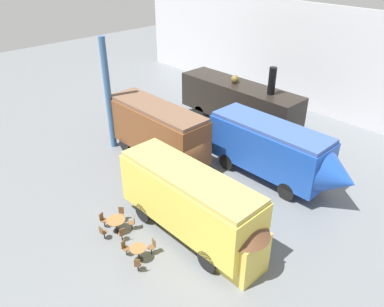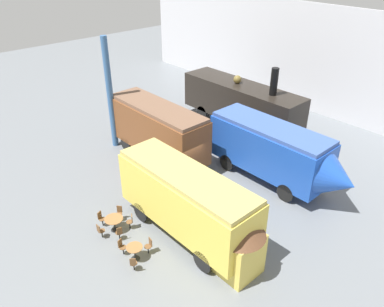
% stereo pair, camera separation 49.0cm
% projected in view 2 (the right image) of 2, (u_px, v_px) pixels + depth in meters
% --- Properties ---
extents(ground_plane, '(80.00, 80.00, 0.00)m').
position_uv_depth(ground_plane, '(183.00, 182.00, 23.70)').
color(ground_plane, slate).
extents(backdrop_wall, '(44.00, 0.15, 9.00)m').
position_uv_depth(backdrop_wall, '(328.00, 63.00, 30.77)').
color(backdrop_wall, silver).
rests_on(backdrop_wall, ground_plane).
extents(steam_locomotive, '(10.56, 2.65, 5.53)m').
position_uv_depth(steam_locomotive, '(241.00, 102.00, 29.75)').
color(steam_locomotive, black).
rests_on(steam_locomotive, ground_plane).
extents(streamlined_locomotive, '(9.48, 2.58, 3.69)m').
position_uv_depth(streamlined_locomotive, '(278.00, 152.00, 22.69)').
color(streamlined_locomotive, blue).
rests_on(streamlined_locomotive, ground_plane).
extents(passenger_coach_wooden, '(7.90, 2.46, 3.92)m').
position_uv_depth(passenger_coach_wooden, '(158.00, 128.00, 25.24)').
color(passenger_coach_wooden, brown).
rests_on(passenger_coach_wooden, ground_plane).
extents(passenger_coach_vintage, '(8.07, 2.46, 3.72)m').
position_uv_depth(passenger_coach_vintage, '(186.00, 199.00, 18.55)').
color(passenger_coach_vintage, '#E0C64C').
rests_on(passenger_coach_vintage, ground_plane).
extents(cafe_table_near, '(0.79, 0.79, 0.76)m').
position_uv_depth(cafe_table_near, '(135.00, 250.00, 17.74)').
color(cafe_table_near, black).
rests_on(cafe_table_near, ground_plane).
extents(cafe_table_mid, '(0.97, 0.97, 0.76)m').
position_uv_depth(cafe_table_mid, '(114.00, 221.00, 19.51)').
color(cafe_table_mid, black).
rests_on(cafe_table_mid, ground_plane).
extents(cafe_chair_0, '(0.41, 0.40, 0.87)m').
position_uv_depth(cafe_chair_0, '(133.00, 263.00, 17.11)').
color(cafe_chair_0, black).
rests_on(cafe_chair_0, ground_plane).
extents(cafe_chair_1, '(0.36, 0.37, 0.87)m').
position_uv_depth(cafe_chair_1, '(149.00, 245.00, 18.14)').
color(cafe_chair_1, black).
rests_on(cafe_chair_1, ground_plane).
extents(cafe_chair_2, '(0.39, 0.38, 0.87)m').
position_uv_depth(cafe_chair_2, '(122.00, 246.00, 18.08)').
color(cafe_chair_2, black).
rests_on(cafe_chair_2, ground_plane).
extents(cafe_chair_3, '(0.39, 0.38, 0.87)m').
position_uv_depth(cafe_chair_3, '(101.00, 218.00, 19.90)').
color(cafe_chair_3, black).
rests_on(cafe_chair_3, ground_plane).
extents(cafe_chair_4, '(0.36, 0.36, 0.87)m').
position_uv_depth(cafe_chair_4, '(100.00, 230.00, 19.04)').
color(cafe_chair_4, black).
rests_on(cafe_chair_4, ground_plane).
extents(cafe_chair_5, '(0.38, 0.36, 0.87)m').
position_uv_depth(cafe_chair_5, '(119.00, 232.00, 18.91)').
color(cafe_chair_5, black).
rests_on(cafe_chair_5, ground_plane).
extents(cafe_chair_6, '(0.39, 0.40, 0.87)m').
position_uv_depth(cafe_chair_6, '(131.00, 221.00, 19.69)').
color(cafe_chair_6, black).
rests_on(cafe_chair_6, ground_plane).
extents(cafe_chair_7, '(0.40, 0.41, 0.87)m').
position_uv_depth(cafe_chair_7, '(119.00, 212.00, 20.31)').
color(cafe_chair_7, black).
rests_on(cafe_chair_7, ground_plane).
extents(visitor_person, '(0.34, 0.34, 1.57)m').
position_uv_depth(visitor_person, '(145.00, 178.00, 22.61)').
color(visitor_person, '#262633').
rests_on(visitor_person, ground_plane).
extents(ticket_kiosk, '(2.34, 2.34, 3.00)m').
position_uv_depth(ticket_kiosk, '(239.00, 243.00, 16.58)').
color(ticket_kiosk, '#DBC151').
rests_on(ticket_kiosk, ground_plane).
extents(support_pillar, '(0.44, 0.44, 8.00)m').
position_uv_depth(support_pillar, '(110.00, 94.00, 26.01)').
color(support_pillar, '#386093').
rests_on(support_pillar, ground_plane).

